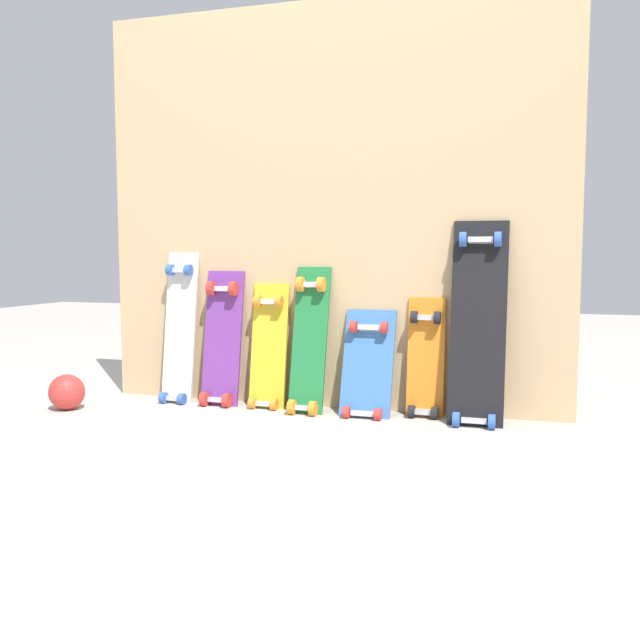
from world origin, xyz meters
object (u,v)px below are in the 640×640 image
Objects in this scene: skateboard_purple at (222,344)px; skateboard_yellow at (268,353)px; skateboard_black at (478,330)px; skateboard_white at (179,334)px; skateboard_green at (309,346)px; skateboard_blue at (367,371)px; rubber_ball at (67,392)px; skateboard_orange at (425,365)px.

skateboard_purple reaches higher than skateboard_yellow.
skateboard_purple is 0.75× the size of skateboard_black.
skateboard_yellow is (0.47, 0.01, -0.07)m from skateboard_white.
skateboard_white is at bearing -179.34° from skateboard_yellow.
skateboard_black is (0.77, -0.00, 0.10)m from skateboard_green.
skateboard_blue is (0.28, 0.00, -0.10)m from skateboard_green.
skateboard_blue is 3.28× the size of rubber_ball.
skateboard_yellow is 1.20× the size of skateboard_blue.
rubber_ball is (-1.38, -0.31, -0.12)m from skateboard_blue.
skateboard_black is (0.49, -0.00, 0.20)m from skateboard_blue.
rubber_ball is at bearing -140.59° from skateboard_white.
rubber_ball is (-1.64, -0.36, -0.15)m from skateboard_orange.
skateboard_white is at bearing 39.41° from rubber_ball.
skateboard_black is (0.23, -0.06, 0.17)m from skateboard_orange.
skateboard_white is at bearing 177.57° from skateboard_green.
skateboard_black reaches higher than skateboard_yellow.
skateboard_purple reaches higher than skateboard_blue.
skateboard_blue is 0.91× the size of skateboard_orange.
skateboard_purple reaches higher than skateboard_orange.
rubber_ball is at bearing -152.48° from skateboard_purple.
skateboard_white is at bearing -178.86° from skateboard_orange.
skateboard_black is (1.46, -0.03, 0.07)m from skateboard_white.
skateboard_white is 0.86× the size of skateboard_black.
skateboard_purple is 0.97× the size of skateboard_green.
skateboard_white is 0.59m from rubber_ball.
rubber_ball is (-0.41, -0.34, -0.25)m from skateboard_white.
skateboard_green reaches higher than rubber_ball.
skateboard_purple is at bearing 178.66° from skateboard_black.
skateboard_black is at bearing -0.40° from skateboard_blue.
skateboard_black is at bearing -0.24° from skateboard_green.
skateboard_orange is at bearing 1.44° from skateboard_yellow.
skateboard_black is at bearing -2.20° from skateboard_yellow.
skateboard_green is at bearing 15.78° from rubber_ball.
skateboard_orange is (0.26, 0.05, 0.03)m from skateboard_blue.
skateboard_white is at bearing 178.28° from skateboard_blue.
skateboard_yellow is 1.10× the size of skateboard_orange.
skateboard_purple is at bearing -0.90° from skateboard_white.
skateboard_black reaches higher than rubber_ball.
skateboard_orange is at bearing 11.71° from skateboard_blue.
skateboard_yellow is (0.24, 0.01, -0.03)m from skateboard_purple.
skateboard_blue is 1.42m from rubber_ball.
skateboard_orange is 0.64× the size of skateboard_black.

